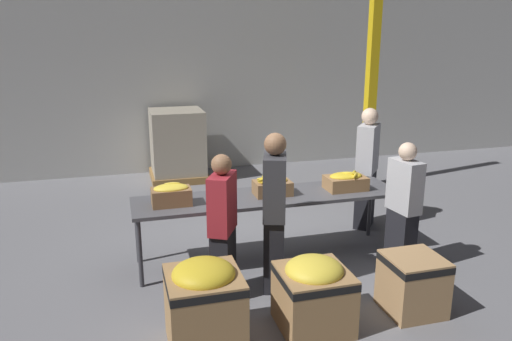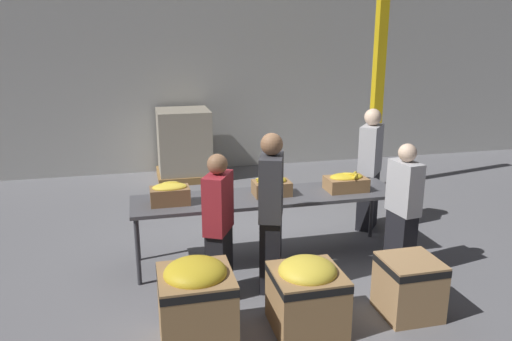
% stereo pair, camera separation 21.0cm
% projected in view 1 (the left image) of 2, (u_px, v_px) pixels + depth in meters
% --- Properties ---
extents(ground_plane, '(30.00, 30.00, 0.00)m').
position_uv_depth(ground_plane, '(268.00, 258.00, 6.12)').
color(ground_plane, slate).
extents(wall_back, '(16.00, 0.08, 4.00)m').
position_uv_depth(wall_back, '(202.00, 68.00, 9.66)').
color(wall_back, '#B7B7B2').
rests_on(wall_back, ground_plane).
extents(sorting_table, '(3.17, 0.75, 0.81)m').
position_uv_depth(sorting_table, '(268.00, 199.00, 5.92)').
color(sorting_table, '#4C4C51').
rests_on(sorting_table, ground_plane).
extents(banana_box_0, '(0.44, 0.26, 0.26)m').
position_uv_depth(banana_box_0, '(171.00, 194.00, 5.54)').
color(banana_box_0, olive).
rests_on(banana_box_0, sorting_table).
extents(banana_box_1, '(0.44, 0.32, 0.25)m').
position_uv_depth(banana_box_1, '(272.00, 185.00, 5.89)').
color(banana_box_1, olive).
rests_on(banana_box_1, sorting_table).
extents(banana_box_2, '(0.49, 0.35, 0.24)m').
position_uv_depth(banana_box_2, '(346.00, 181.00, 6.10)').
color(banana_box_2, olive).
rests_on(banana_box_2, sorting_table).
extents(volunteer_0, '(0.26, 0.43, 1.51)m').
position_uv_depth(volunteer_0, '(403.00, 208.00, 5.65)').
color(volunteer_0, black).
rests_on(volunteer_0, ground_plane).
extents(volunteer_1, '(0.37, 0.51, 1.70)m').
position_uv_depth(volunteer_1, '(274.00, 214.00, 5.20)').
color(volunteer_1, black).
rests_on(volunteer_1, ground_plane).
extents(volunteer_2, '(0.47, 0.49, 1.69)m').
position_uv_depth(volunteer_2, '(367.00, 169.00, 6.91)').
color(volunteer_2, black).
rests_on(volunteer_2, ground_plane).
extents(volunteer_3, '(0.37, 0.46, 1.53)m').
position_uv_depth(volunteer_3, '(223.00, 228.00, 5.04)').
color(volunteer_3, black).
rests_on(volunteer_3, ground_plane).
extents(donation_bin_0, '(0.64, 0.64, 0.80)m').
position_uv_depth(donation_bin_0, '(204.00, 302.00, 4.31)').
color(donation_bin_0, '#A37A4C').
rests_on(donation_bin_0, ground_plane).
extents(donation_bin_1, '(0.63, 0.63, 0.69)m').
position_uv_depth(donation_bin_1, '(314.00, 292.00, 4.59)').
color(donation_bin_1, '#A37A4C').
rests_on(donation_bin_1, ground_plane).
extents(donation_bin_2, '(0.53, 0.53, 0.58)m').
position_uv_depth(donation_bin_2, '(413.00, 282.00, 4.88)').
color(donation_bin_2, tan).
rests_on(donation_bin_2, ground_plane).
extents(support_pillar, '(0.16, 0.16, 4.00)m').
position_uv_depth(support_pillar, '(372.00, 73.00, 8.50)').
color(support_pillar, yellow).
rests_on(support_pillar, ground_plane).
extents(pallet_stack_0, '(1.03, 1.03, 1.30)m').
position_uv_depth(pallet_stack_0, '(177.00, 145.00, 9.28)').
color(pallet_stack_0, olive).
rests_on(pallet_stack_0, ground_plane).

